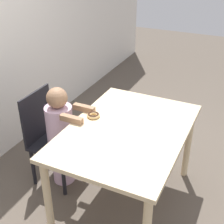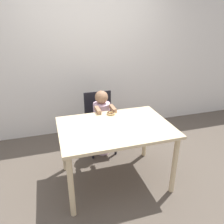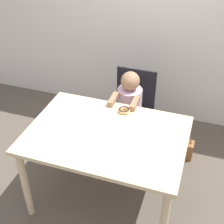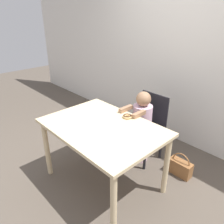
{
  "view_description": "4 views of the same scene",
  "coord_description": "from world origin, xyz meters",
  "px_view_note": "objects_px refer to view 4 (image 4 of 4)",
  "views": [
    {
      "loc": [
        -1.95,
        -0.79,
        2.11
      ],
      "look_at": [
        0.0,
        0.14,
        0.9
      ],
      "focal_mm": 50.0,
      "sensor_mm": 36.0,
      "label": 1
    },
    {
      "loc": [
        -0.7,
        -2.15,
        1.93
      ],
      "look_at": [
        0.0,
        0.14,
        0.9
      ],
      "focal_mm": 35.0,
      "sensor_mm": 36.0,
      "label": 2
    },
    {
      "loc": [
        0.67,
        -1.85,
        2.39
      ],
      "look_at": [
        0.0,
        0.14,
        0.9
      ],
      "focal_mm": 50.0,
      "sensor_mm": 36.0,
      "label": 3
    },
    {
      "loc": [
        1.56,
        -1.33,
        1.91
      ],
      "look_at": [
        0.0,
        0.14,
        0.9
      ],
      "focal_mm": 35.0,
      "sensor_mm": 36.0,
      "label": 4
    }
  ],
  "objects_px": {
    "child_figure": "(141,127)",
    "chair": "(147,127)",
    "handbag": "(180,167)",
    "donut": "(127,116)"
  },
  "relations": [
    {
      "from": "child_figure",
      "to": "handbag",
      "type": "bearing_deg",
      "value": 13.45
    },
    {
      "from": "chair",
      "to": "child_figure",
      "type": "xyz_separation_m",
      "value": [
        0.0,
        -0.13,
        0.04
      ]
    },
    {
      "from": "handbag",
      "to": "chair",
      "type": "bearing_deg",
      "value": -179.45
    },
    {
      "from": "chair",
      "to": "child_figure",
      "type": "height_order",
      "value": "child_figure"
    },
    {
      "from": "child_figure",
      "to": "chair",
      "type": "bearing_deg",
      "value": 90.0
    },
    {
      "from": "child_figure",
      "to": "handbag",
      "type": "xyz_separation_m",
      "value": [
        0.55,
        0.13,
        -0.4
      ]
    },
    {
      "from": "donut",
      "to": "child_figure",
      "type": "bearing_deg",
      "value": 97.08
    },
    {
      "from": "chair",
      "to": "handbag",
      "type": "xyz_separation_m",
      "value": [
        0.55,
        0.01,
        -0.35
      ]
    },
    {
      "from": "child_figure",
      "to": "donut",
      "type": "xyz_separation_m",
      "value": [
        0.04,
        -0.33,
        0.29
      ]
    },
    {
      "from": "child_figure",
      "to": "donut",
      "type": "relative_size",
      "value": 9.12
    }
  ]
}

